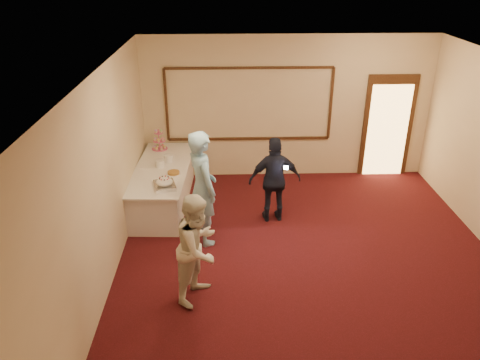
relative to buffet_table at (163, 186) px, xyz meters
name	(u,v)px	position (x,y,z in m)	size (l,w,h in m)	color
floor	(311,269)	(2.50, -2.20, -0.39)	(7.00, 7.00, 0.00)	#330B0B
room_walls	(321,146)	(2.50, -2.20, 1.64)	(6.04, 7.04, 3.02)	beige
wall_molding	(249,104)	(1.70, 1.27, 1.21)	(3.45, 0.04, 1.55)	black
doorway	(387,127)	(4.65, 1.25, 0.69)	(1.05, 0.07, 2.20)	black
buffet_table	(163,186)	(0.00, 0.00, 0.00)	(1.12, 2.61, 0.77)	silver
pavlova_tray	(165,183)	(0.15, -0.85, 0.46)	(0.43, 0.51, 0.18)	silver
cupcake_stand	(159,141)	(-0.15, 0.94, 0.55)	(0.32, 0.32, 0.47)	#CD5383
plate_stack_a	(160,163)	(-0.03, 0.02, 0.46)	(0.18, 0.18, 0.15)	white
plate_stack_b	(169,158)	(0.10, 0.26, 0.46)	(0.18, 0.18, 0.15)	white
tart	(174,173)	(0.25, -0.32, 0.41)	(0.26, 0.26, 0.05)	white
man	(202,188)	(0.82, -1.31, 0.59)	(0.71, 0.47, 1.95)	#85B7D4
woman	(198,248)	(0.82, -2.75, 0.40)	(0.77, 0.60, 1.58)	silver
guest	(275,180)	(2.07, -0.66, 0.40)	(0.93, 0.39, 1.58)	black
camera_flash	(286,168)	(2.22, -0.93, 0.76)	(0.07, 0.04, 0.05)	white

